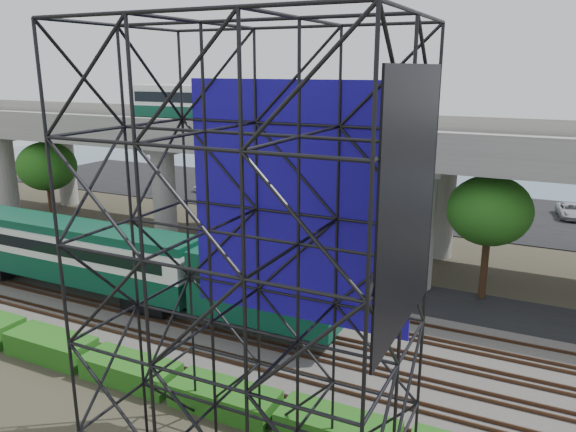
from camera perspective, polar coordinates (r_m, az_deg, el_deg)
The scene contains 13 objects.
ground at distance 30.94m, azimuth -11.69°, elevation -11.92°, with size 140.00×140.00×0.00m, color #474233.
ballast_bed at distance 32.33m, azimuth -9.52°, elevation -10.40°, with size 90.00×12.00×0.20m, color slate.
service_road at distance 38.98m, azimuth -2.26°, elevation -5.78°, with size 90.00×5.00×0.08m, color black.
parking_lot at distance 59.83m, azimuth 8.44°, elevation 1.44°, with size 90.00×18.00×0.08m, color black.
harbor_water at distance 80.69m, azimuth 13.24°, elevation 4.66°, with size 140.00×40.00×0.03m, color slate.
rail_tracks at distance 32.25m, azimuth -9.54°, elevation -10.11°, with size 90.00×9.52×0.16m.
commuter_train at distance 35.76m, azimuth -19.20°, elevation -3.74°, with size 29.30×3.06×4.30m.
overpass at distance 42.04m, azimuth 0.42°, elevation 7.26°, with size 80.00×12.00×12.40m.
scaffold_tower at distance 16.90m, azimuth -3.56°, elevation -7.10°, with size 9.36×6.36×15.00m.
hedge_strip at distance 27.23m, azimuth -15.69°, elevation -14.80°, with size 34.60×1.80×1.20m.
trees at distance 44.47m, azimuth -4.19°, elevation 4.19°, with size 40.94×16.94×7.69m.
suv at distance 51.95m, azimuth -24.33°, elevation -1.07°, with size 2.05×4.44×1.23m, color black.
parked_cars at distance 58.75m, azimuth 11.19°, elevation 1.72°, with size 40.06×9.75×1.31m.
Camera 1 is at (17.36, -21.58, 13.80)m, focal length 35.00 mm.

